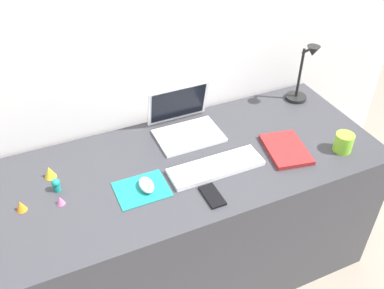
% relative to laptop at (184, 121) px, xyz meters
% --- Properties ---
extents(ground_plane, '(6.00, 6.00, 0.00)m').
position_rel_laptop_xyz_m(ground_plane, '(-0.09, -0.22, -0.79)').
color(ground_plane, gray).
extents(back_wall, '(2.97, 0.05, 1.63)m').
position_rel_laptop_xyz_m(back_wall, '(-0.09, 0.18, 0.02)').
color(back_wall, silver).
rests_on(back_wall, ground_plane).
extents(desk, '(1.77, 0.71, 0.74)m').
position_rel_laptop_xyz_m(desk, '(-0.09, -0.22, -0.42)').
color(desk, '#38383D').
rests_on(desk, ground_plane).
extents(laptop, '(0.30, 0.26, 0.21)m').
position_rel_laptop_xyz_m(laptop, '(0.00, 0.00, 0.00)').
color(laptop, white).
rests_on(laptop, desk).
extents(keyboard, '(0.41, 0.13, 0.02)m').
position_rel_laptop_xyz_m(keyboard, '(0.01, -0.31, -0.04)').
color(keyboard, white).
rests_on(keyboard, desk).
extents(mousepad, '(0.21, 0.17, 0.00)m').
position_rel_laptop_xyz_m(mousepad, '(-0.32, -0.30, -0.05)').
color(mousepad, teal).
rests_on(mousepad, desk).
extents(mouse, '(0.06, 0.10, 0.03)m').
position_rel_laptop_xyz_m(mouse, '(-0.30, -0.30, -0.03)').
color(mouse, white).
rests_on(mouse, mousepad).
extents(cell_phone, '(0.07, 0.13, 0.01)m').
position_rel_laptop_xyz_m(cell_phone, '(-0.07, -0.45, -0.05)').
color(cell_phone, black).
rests_on(cell_phone, desk).
extents(desk_lamp, '(0.11, 0.15, 0.33)m').
position_rel_laptop_xyz_m(desk_lamp, '(0.65, -0.01, 0.10)').
color(desk_lamp, black).
rests_on(desk_lamp, desk).
extents(notebook_pad, '(0.21, 0.27, 0.02)m').
position_rel_laptop_xyz_m(notebook_pad, '(0.35, -0.33, -0.04)').
color(notebook_pad, maroon).
rests_on(notebook_pad, desk).
extents(coffee_mug, '(0.08, 0.08, 0.09)m').
position_rel_laptop_xyz_m(coffee_mug, '(0.59, -0.43, -0.01)').
color(coffee_mug, '#8CDB33').
rests_on(coffee_mug, desk).
extents(toy_figurine_orange, '(0.04, 0.04, 0.05)m').
position_rel_laptop_xyz_m(toy_figurine_orange, '(-0.77, -0.22, -0.03)').
color(toy_figurine_orange, orange).
rests_on(toy_figurine_orange, desk).
extents(toy_figurine_pink, '(0.03, 0.03, 0.04)m').
position_rel_laptop_xyz_m(toy_figurine_pink, '(-0.63, -0.25, -0.04)').
color(toy_figurine_pink, pink).
rests_on(toy_figurine_pink, desk).
extents(toy_figurine_yellow, '(0.05, 0.05, 0.05)m').
position_rel_laptop_xyz_m(toy_figurine_yellow, '(-0.64, -0.07, -0.03)').
color(toy_figurine_yellow, yellow).
rests_on(toy_figurine_yellow, desk).
extents(toy_figurine_teal, '(0.03, 0.03, 0.06)m').
position_rel_laptop_xyz_m(toy_figurine_teal, '(-0.63, -0.17, -0.02)').
color(toy_figurine_teal, teal).
rests_on(toy_figurine_teal, desk).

